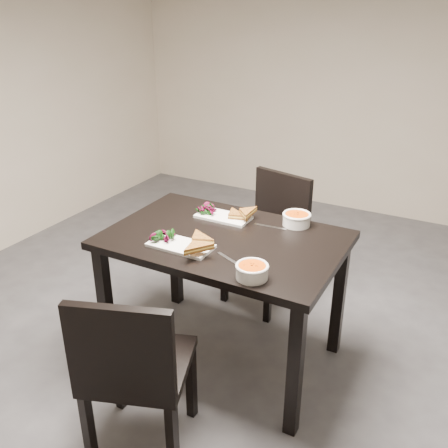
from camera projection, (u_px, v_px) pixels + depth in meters
The scene contains 15 objects.
ground at pixel (272, 367), 2.74m from camera, with size 5.00×5.00×0.00m, color #47474C.
room_shell at pixel (291, 6), 1.98m from camera, with size 5.02×5.02×2.81m.
table at pixel (224, 254), 2.57m from camera, with size 1.20×0.80×0.75m.
chair_near at pixel (133, 367), 2.02m from camera, with size 0.54×0.54×0.85m.
chair_far at pixel (271, 231), 3.22m from camera, with size 0.51×0.51×0.85m.
plate_near at pixel (181, 246), 2.41m from camera, with size 0.32×0.16×0.02m, color white.
sandwich_near at pixel (193, 241), 2.38m from camera, with size 0.16×0.12×0.05m, color #985E20, non-canonical shape.
salad_near at pixel (164, 236), 2.44m from camera, with size 0.10×0.09×0.04m, color black, non-canonical shape.
soup_bowl_near at pixel (252, 270), 2.13m from camera, with size 0.15×0.15×0.07m.
cutlery_near at pixel (230, 260), 2.30m from camera, with size 0.18×0.02×0.00m, color silver.
plate_far at pixel (223, 217), 2.74m from camera, with size 0.30×0.15×0.02m, color white.
sandwich_far at pixel (233, 215), 2.68m from camera, with size 0.15×0.11×0.05m, color #985E20, non-canonical shape.
salad_far at pixel (208, 209), 2.77m from camera, with size 0.09×0.08×0.04m, color black, non-canonical shape.
soup_bowl_far at pixel (297, 218), 2.64m from camera, with size 0.15×0.15×0.07m.
cutlery_far at pixel (270, 227), 2.63m from camera, with size 0.18×0.02×0.00m, color silver.
Camera 1 is at (0.79, -2.04, 1.85)m, focal length 39.57 mm.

